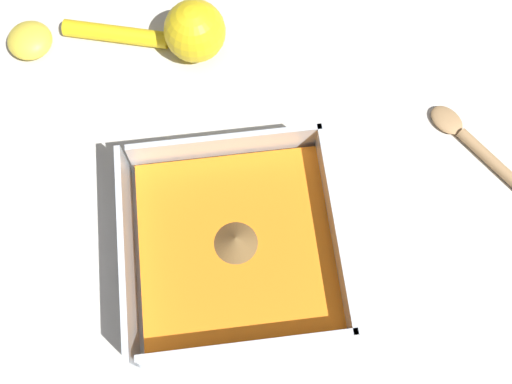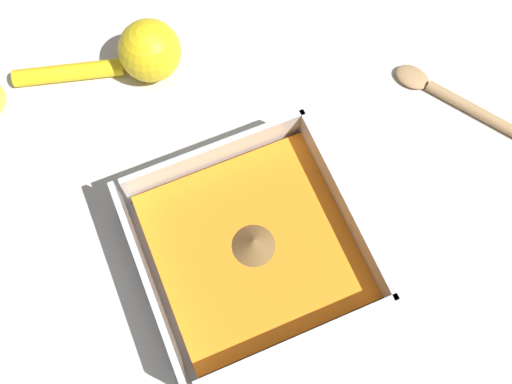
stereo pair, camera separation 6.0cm
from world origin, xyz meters
The scene contains 4 objects.
ground_plane centered at (0.00, 0.00, 0.00)m, with size 4.00×4.00×0.00m, color beige.
square_dish centered at (-0.03, 0.00, 0.02)m, with size 0.21×0.21×0.07m.
lemon_squeezer centered at (-0.28, -0.03, 0.03)m, with size 0.09×0.19×0.07m.
wooden_spoon centered at (-0.09, 0.29, 0.01)m, with size 0.19×0.13×0.01m.
Camera 2 is at (0.12, -0.06, 0.59)m, focal length 42.00 mm.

